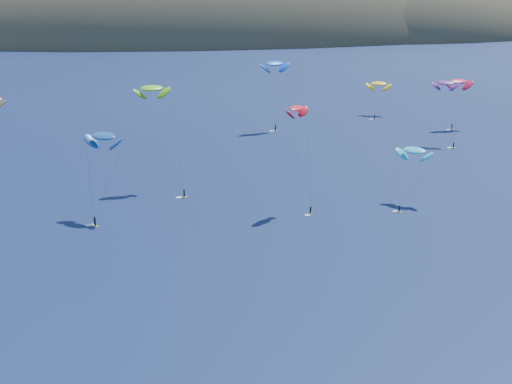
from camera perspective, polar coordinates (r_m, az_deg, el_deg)
The scene contains 9 objects.
island at distance 624.51m, azimuth -3.69°, elevation 11.78°, with size 730.00×300.00×210.00m.
kitesurfer_3 at distance 176.12m, azimuth -8.33°, elevation 8.20°, with size 12.14×13.45×27.19m.
kitesurfer_4 at distance 239.75m, azimuth 1.52°, elevation 10.24°, with size 11.16×7.63×25.03m.
kitesurfer_5 at distance 169.09m, azimuth 12.55°, elevation 3.28°, with size 10.44×12.12×14.70m.
kitesurfer_6 at distance 228.07m, azimuth 14.93°, elevation 8.42°, with size 8.61×10.98×21.03m.
kitesurfer_8 at distance 251.54m, azimuth 15.92°, elevation 8.51°, with size 10.67×5.96×18.81m.
kitesurfer_9 at distance 157.70m, azimuth 3.29°, elevation 6.68°, with size 7.33×8.58×25.21m.
kitesurfer_10 at distance 157.83m, azimuth -12.12°, elevation 4.38°, with size 10.15×12.23×20.57m.
kitesurfer_11 at distance 270.03m, azimuth 9.80°, elevation 8.55°, with size 9.81×13.25×13.98m.
Camera 1 is at (-3.60, -57.38, 53.23)m, focal length 50.00 mm.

